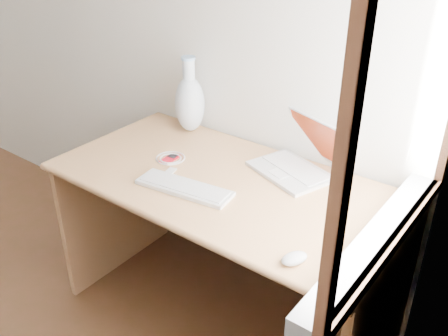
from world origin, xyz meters
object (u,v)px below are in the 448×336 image
Objects in this scene: desk at (237,215)px; laptop at (296,158)px; vase at (190,102)px; external_keyboard at (184,187)px.

laptop reaches higher than desk.
vase is (-0.60, 0.04, 0.10)m from laptop.
external_keyboard is at bearing -52.09° from vase.
vase is at bearing 120.04° from external_keyboard.
laptop is at bearing -3.34° from vase.
external_keyboard is 1.11× the size of vase.
laptop is (0.18, 0.16, 0.27)m from desk.
vase is (-0.34, 0.44, 0.14)m from external_keyboard.
desk is at bearing -118.17° from laptop.
laptop is at bearing 42.51° from desk.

